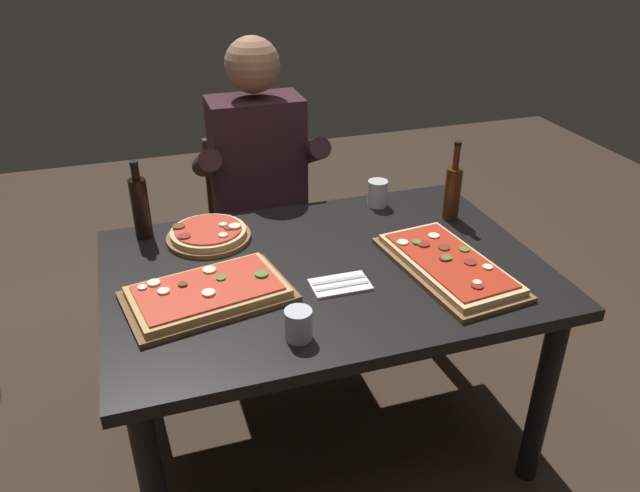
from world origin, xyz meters
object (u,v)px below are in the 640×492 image
(seated_diner, at_px, (261,182))
(tumbler_near_camera, at_px, (377,195))
(dining_table, at_px, (325,291))
(pizza_rectangular_front, at_px, (208,293))
(pizza_rectangular_left, at_px, (448,265))
(wine_bottle_dark, at_px, (140,206))
(pizza_round_far, at_px, (209,234))
(tumbler_far_side, at_px, (298,324))
(oil_bottle_amber, at_px, (453,191))
(diner_chair, at_px, (257,224))

(seated_diner, bearing_deg, tumbler_near_camera, -42.96)
(dining_table, distance_m, pizza_rectangular_front, 0.41)
(seated_diner, bearing_deg, pizza_rectangular_left, -64.85)
(wine_bottle_dark, xyz_separation_m, tumbler_near_camera, (0.88, -0.01, -0.07))
(pizza_round_far, xyz_separation_m, seated_diner, (0.29, 0.43, -0.02))
(tumbler_near_camera, bearing_deg, pizza_rectangular_front, -148.18)
(dining_table, distance_m, tumbler_near_camera, 0.53)
(pizza_rectangular_front, relative_size, pizza_round_far, 1.79)
(pizza_rectangular_left, distance_m, tumbler_far_side, 0.59)
(wine_bottle_dark, bearing_deg, tumbler_far_side, -63.94)
(oil_bottle_amber, relative_size, tumbler_far_side, 3.38)
(pizza_rectangular_front, height_order, pizza_rectangular_left, pizza_rectangular_front)
(dining_table, xyz_separation_m, pizza_round_far, (-0.33, 0.30, 0.11))
(oil_bottle_amber, distance_m, tumbler_far_side, 0.91)
(pizza_rectangular_front, distance_m, tumbler_near_camera, 0.86)
(tumbler_near_camera, bearing_deg, oil_bottle_amber, -40.63)
(pizza_rectangular_left, relative_size, tumbler_far_side, 6.30)
(pizza_round_far, xyz_separation_m, diner_chair, (0.29, 0.55, -0.27))
(pizza_rectangular_front, bearing_deg, dining_table, 10.43)
(pizza_rectangular_left, height_order, wine_bottle_dark, wine_bottle_dark)
(pizza_rectangular_front, bearing_deg, tumbler_near_camera, 31.82)
(dining_table, height_order, tumbler_near_camera, tumbler_near_camera)
(tumbler_far_side, height_order, seated_diner, seated_diner)
(dining_table, relative_size, tumbler_near_camera, 13.73)
(pizza_round_far, height_order, oil_bottle_amber, oil_bottle_amber)
(tumbler_near_camera, height_order, diner_chair, diner_chair)
(pizza_rectangular_left, relative_size, wine_bottle_dark, 1.97)
(wine_bottle_dark, distance_m, oil_bottle_amber, 1.11)
(pizza_rectangular_left, xyz_separation_m, tumbler_near_camera, (-0.03, 0.52, 0.02))
(pizza_rectangular_left, xyz_separation_m, tumbler_far_side, (-0.55, -0.19, 0.02))
(pizza_rectangular_left, height_order, seated_diner, seated_diner)
(pizza_round_far, xyz_separation_m, tumbler_far_side, (0.14, -0.64, 0.02))
(dining_table, relative_size, oil_bottle_amber, 4.70)
(wine_bottle_dark, xyz_separation_m, tumbler_far_side, (0.36, -0.73, -0.07))
(dining_table, relative_size, diner_chair, 1.61)
(dining_table, xyz_separation_m, oil_bottle_amber, (0.56, 0.19, 0.21))
(dining_table, bearing_deg, diner_chair, 92.83)
(pizza_rectangular_left, bearing_deg, dining_table, 159.14)
(pizza_round_far, bearing_deg, pizza_rectangular_left, -32.43)
(wine_bottle_dark, distance_m, tumbler_far_side, 0.81)
(tumbler_far_side, bearing_deg, wine_bottle_dark, 116.06)
(oil_bottle_amber, distance_m, seated_diner, 0.81)
(pizza_rectangular_left, relative_size, seated_diner, 0.42)
(tumbler_far_side, xyz_separation_m, diner_chair, (0.14, 1.19, -0.30))
(pizza_round_far, bearing_deg, oil_bottle_amber, -6.96)
(oil_bottle_amber, distance_m, tumbler_near_camera, 0.29)
(pizza_rectangular_left, xyz_separation_m, diner_chair, (-0.41, 1.00, -0.27))
(pizza_round_far, distance_m, diner_chair, 0.68)
(dining_table, relative_size, pizza_round_far, 4.78)
(pizza_rectangular_front, relative_size, tumbler_near_camera, 5.15)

